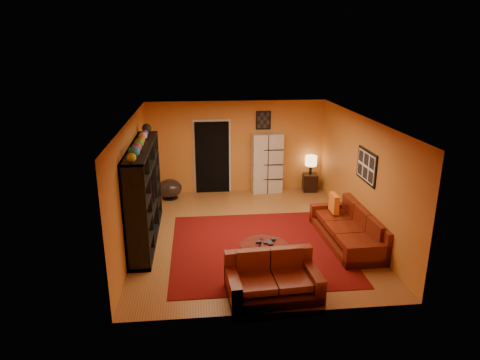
{
  "coord_description": "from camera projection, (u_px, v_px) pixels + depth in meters",
  "views": [
    {
      "loc": [
        -1.11,
        -8.76,
        4.12
      ],
      "look_at": [
        -0.2,
        0.1,
        1.25
      ],
      "focal_mm": 32.0,
      "sensor_mm": 36.0,
      "label": 1
    }
  ],
  "objects": [
    {
      "name": "sofa",
      "position": [
        352.0,
        230.0,
        9.19
      ],
      "size": [
        1.05,
        2.4,
        0.85
      ],
      "rotation": [
        0.0,
        0.0,
        0.04
      ],
      "color": "#53140B",
      "rests_on": "rug"
    },
    {
      "name": "wall_art_right",
      "position": [
        367.0,
        166.0,
        9.13
      ],
      "size": [
        0.03,
        1.0,
        0.7
      ],
      "primitive_type": "cube",
      "color": "black",
      "rests_on": "wall_right"
    },
    {
      "name": "loveseat",
      "position": [
        272.0,
        278.0,
        7.3
      ],
      "size": [
        1.61,
        1.03,
        0.85
      ],
      "rotation": [
        0.0,
        0.0,
        1.63
      ],
      "color": "#53140B",
      "rests_on": "rug"
    },
    {
      "name": "throw_pillow",
      "position": [
        334.0,
        203.0,
        9.74
      ],
      "size": [
        0.12,
        0.42,
        0.42
      ],
      "primitive_type": "cube",
      "color": "orange",
      "rests_on": "sofa"
    },
    {
      "name": "tv",
      "position": [
        147.0,
        196.0,
        9.13
      ],
      "size": [
        0.94,
        0.12,
        0.54
      ],
      "primitive_type": "imported",
      "rotation": [
        0.0,
        0.0,
        1.57
      ],
      "color": "black",
      "rests_on": "entertainment_unit"
    },
    {
      "name": "side_table",
      "position": [
        310.0,
        182.0,
        12.39
      ],
      "size": [
        0.44,
        0.44,
        0.5
      ],
      "primitive_type": "cube",
      "rotation": [
        0.0,
        0.0,
        -0.1
      ],
      "color": "black",
      "rests_on": "floor"
    },
    {
      "name": "rug",
      "position": [
        258.0,
        247.0,
        9.01
      ],
      "size": [
        3.6,
        3.6,
        0.01
      ],
      "primitive_type": "cube",
      "color": "#510909",
      "rests_on": "floor"
    },
    {
      "name": "storage_cabinet",
      "position": [
        267.0,
        163.0,
        12.13
      ],
      "size": [
        0.88,
        0.44,
        1.71
      ],
      "primitive_type": "cube",
      "rotation": [
        0.0,
        0.0,
        0.07
      ],
      "color": "beige",
      "rests_on": "floor"
    },
    {
      "name": "floor",
      "position": [
        249.0,
        234.0,
        9.66
      ],
      "size": [
        6.0,
        6.0,
        0.0
      ],
      "primitive_type": "plane",
      "color": "brown",
      "rests_on": "ground"
    },
    {
      "name": "table_lamp",
      "position": [
        311.0,
        161.0,
        12.2
      ],
      "size": [
        0.33,
        0.33,
        0.55
      ],
      "color": "black",
      "rests_on": "side_table"
    },
    {
      "name": "wall_art_back",
      "position": [
        263.0,
        120.0,
        11.93
      ],
      "size": [
        0.42,
        0.03,
        0.52
      ],
      "primitive_type": "cube",
      "color": "black",
      "rests_on": "wall_back"
    },
    {
      "name": "coffee_table",
      "position": [
        264.0,
        247.0,
        8.12
      ],
      "size": [
        0.92,
        0.92,
        0.46
      ],
      "rotation": [
        0.0,
        0.0,
        -0.35
      ],
      "color": "silver",
      "rests_on": "floor"
    },
    {
      "name": "wall_left",
      "position": [
        132.0,
        183.0,
        9.02
      ],
      "size": [
        0.0,
        6.0,
        6.0
      ],
      "primitive_type": "plane",
      "rotation": [
        1.57,
        0.0,
        1.57
      ],
      "color": "#C6732B",
      "rests_on": "floor"
    },
    {
      "name": "wall_back",
      "position": [
        237.0,
        147.0,
        12.1
      ],
      "size": [
        6.0,
        0.0,
        6.0
      ],
      "primitive_type": "plane",
      "rotation": [
        1.57,
        0.0,
        0.0
      ],
      "color": "#C6732B",
      "rests_on": "floor"
    },
    {
      "name": "entertainment_unit",
      "position": [
        144.0,
        193.0,
        9.12
      ],
      "size": [
        0.45,
        3.0,
        2.1
      ],
      "primitive_type": "cube",
      "color": "black",
      "rests_on": "floor"
    },
    {
      "name": "doorway",
      "position": [
        212.0,
        157.0,
        12.08
      ],
      "size": [
        0.95,
        0.1,
        2.04
      ],
      "primitive_type": "cube",
      "color": "black",
      "rests_on": "floor"
    },
    {
      "name": "wall_right",
      "position": [
        361.0,
        175.0,
        9.51
      ],
      "size": [
        0.0,
        6.0,
        6.0
      ],
      "primitive_type": "plane",
      "rotation": [
        1.57,
        0.0,
        -1.57
      ],
      "color": "#C6732B",
      "rests_on": "floor"
    },
    {
      "name": "wall_front",
      "position": [
        275.0,
        239.0,
        6.42
      ],
      "size": [
        6.0,
        0.0,
        6.0
      ],
      "primitive_type": "plane",
      "rotation": [
        -1.57,
        0.0,
        0.0
      ],
      "color": "#C6732B",
      "rests_on": "floor"
    },
    {
      "name": "ceiling",
      "position": [
        250.0,
        119.0,
        8.87
      ],
      "size": [
        6.0,
        6.0,
        0.0
      ],
      "primitive_type": "plane",
      "rotation": [
        3.14,
        0.0,
        0.0
      ],
      "color": "white",
      "rests_on": "wall_back"
    },
    {
      "name": "bowl_chair",
      "position": [
        170.0,
        188.0,
        11.75
      ],
      "size": [
        0.67,
        0.67,
        0.55
      ],
      "color": "black",
      "rests_on": "floor"
    }
  ]
}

